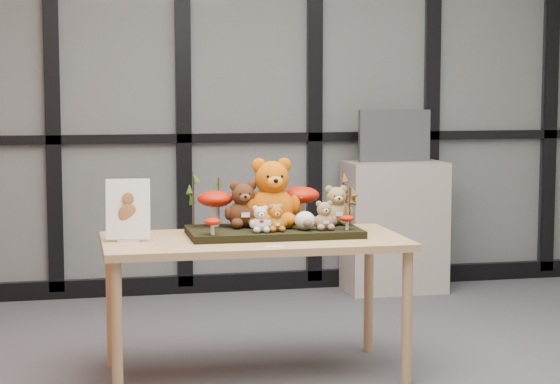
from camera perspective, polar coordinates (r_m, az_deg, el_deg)
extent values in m
plane|color=#B8B7AE|center=(6.88, -1.76, 6.01)|extent=(5.00, 0.00, 5.00)
cube|color=#2D383F|center=(6.85, -1.71, 6.01)|extent=(4.90, 0.02, 2.70)
cube|color=black|center=(6.99, -1.68, -5.05)|extent=(4.90, 0.06, 0.12)
cube|color=black|center=(6.86, -1.70, 3.09)|extent=(4.90, 0.06, 0.06)
cube|color=black|center=(6.73, -12.71, 5.86)|extent=(0.10, 0.06, 2.70)
cube|color=black|center=(6.78, -5.47, 5.98)|extent=(0.10, 0.06, 2.70)
cube|color=black|center=(6.95, 1.96, 6.01)|extent=(0.10, 0.06, 2.70)
cube|color=black|center=(7.21, 8.55, 5.95)|extent=(0.10, 0.06, 2.70)
cube|color=black|center=(7.58, 14.95, 5.82)|extent=(0.10, 0.06, 2.70)
cube|color=tan|center=(4.87, -1.48, -2.80)|extent=(1.45, 0.74, 0.04)
cylinder|color=tan|center=(4.56, -9.16, -7.83)|extent=(0.05, 0.05, 0.64)
cylinder|color=tan|center=(5.17, -9.48, -6.18)|extent=(0.05, 0.05, 0.64)
cylinder|color=tan|center=(4.81, 7.16, -7.07)|extent=(0.05, 0.05, 0.64)
cylinder|color=tan|center=(5.39, 5.01, -5.62)|extent=(0.05, 0.05, 0.64)
cube|color=black|center=(4.94, -0.36, -2.25)|extent=(0.83, 0.42, 0.04)
cube|color=silver|center=(4.82, -8.52, -2.69)|extent=(0.11, 0.07, 0.01)
cube|color=white|center=(4.80, -8.55, -0.95)|extent=(0.21, 0.08, 0.28)
ellipsoid|color=brown|center=(4.79, -8.54, -1.25)|extent=(0.09, 0.01, 0.10)
ellipsoid|color=brown|center=(4.79, -8.55, -0.37)|extent=(0.06, 0.01, 0.06)
cube|color=white|center=(4.60, -0.28, -3.09)|extent=(0.08, 0.03, 0.00)
cube|color=#9D968C|center=(6.94, 6.44, -1.95)|extent=(0.66, 0.39, 0.89)
cube|color=#46494D|center=(6.90, 6.45, 3.16)|extent=(0.49, 0.05, 0.35)
cube|color=black|center=(6.88, 6.51, 3.15)|extent=(0.44, 0.00, 0.29)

